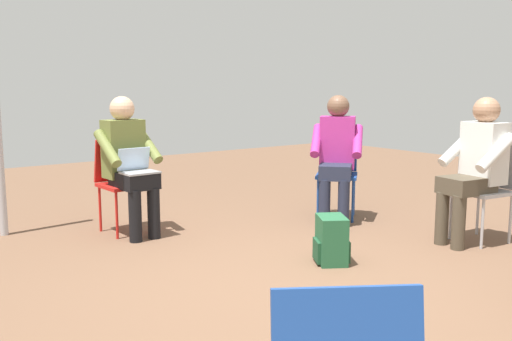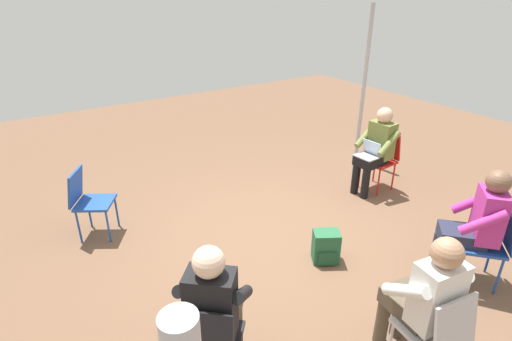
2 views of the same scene
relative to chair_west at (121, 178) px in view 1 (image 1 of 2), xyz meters
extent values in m
plane|color=brown|center=(2.17, 0.31, -0.50)|extent=(14.00, 14.00, 0.00)
cube|color=red|center=(0.07, 0.00, -0.06)|extent=(0.42, 0.42, 0.03)
cylinder|color=red|center=(0.23, 0.18, -0.29)|extent=(0.02, 0.02, 0.42)
cylinder|color=red|center=(0.25, -0.16, -0.29)|extent=(0.02, 0.02, 0.42)
cylinder|color=red|center=(-0.11, 0.16, -0.29)|extent=(0.02, 0.02, 0.42)
cylinder|color=red|center=(-0.09, -0.17, -0.29)|extent=(0.02, 0.02, 0.42)
cube|color=red|center=(-0.12, -0.01, 0.15)|extent=(0.11, 0.38, 0.40)
cube|color=#B7B7BC|center=(2.19, 2.32, -0.06)|extent=(0.45, 0.45, 0.03)
cylinder|color=#B7B7BC|center=(2.33, 2.13, -0.29)|extent=(0.02, 0.02, 0.42)
cylinder|color=#B7B7BC|center=(1.99, 2.18, -0.29)|extent=(0.02, 0.02, 0.42)
cylinder|color=#B7B7BC|center=(2.38, 2.47, -0.29)|extent=(0.02, 0.02, 0.42)
cylinder|color=#B7B7BC|center=(2.04, 2.52, -0.29)|extent=(0.02, 0.02, 0.42)
cube|color=#B7B7BC|center=(2.21, 2.51, 0.15)|extent=(0.39, 0.15, 0.40)
cube|color=#1E4799|center=(0.82, 1.95, -0.06)|extent=(0.56, 0.56, 0.03)
cylinder|color=#1E4799|center=(1.06, 1.93, -0.29)|extent=(0.02, 0.02, 0.42)
cylinder|color=#1E4799|center=(0.81, 1.71, -0.29)|extent=(0.02, 0.02, 0.42)
cylinder|color=#1E4799|center=(0.83, 2.19, -0.29)|extent=(0.02, 0.02, 0.42)
cylinder|color=#1E4799|center=(0.58, 1.96, -0.29)|extent=(0.02, 0.02, 0.42)
cube|color=#1E4799|center=(0.69, 2.09, 0.15)|extent=(0.34, 0.32, 0.40)
cylinder|color=black|center=(0.43, 0.11, -0.27)|extent=(0.11, 0.11, 0.45)
cylinder|color=black|center=(0.43, -0.07, -0.27)|extent=(0.11, 0.11, 0.45)
cube|color=black|center=(0.26, 0.01, 0.01)|extent=(0.44, 0.32, 0.14)
cube|color=olive|center=(0.07, 0.00, 0.27)|extent=(0.24, 0.35, 0.52)
sphere|color=#DBAD89|center=(0.07, 0.00, 0.63)|extent=(0.22, 0.22, 0.22)
cylinder|color=olive|center=(0.16, 0.21, 0.30)|extent=(0.40, 0.11, 0.31)
cylinder|color=olive|center=(0.18, -0.19, 0.30)|extent=(0.40, 0.11, 0.31)
cube|color=#9EA0A5|center=(0.37, 0.02, 0.09)|extent=(0.24, 0.31, 0.02)
cube|color=#B2D1F2|center=(0.26, 0.01, 0.20)|extent=(0.07, 0.30, 0.20)
cylinder|color=#4C4233|center=(2.22, 1.96, -0.27)|extent=(0.11, 0.11, 0.45)
cylinder|color=#4C4233|center=(2.04, 1.98, -0.27)|extent=(0.11, 0.11, 0.45)
cube|color=#4C4233|center=(2.16, 2.14, 0.01)|extent=(0.36, 0.46, 0.14)
cube|color=silver|center=(2.19, 2.32, 0.27)|extent=(0.37, 0.27, 0.52)
sphere|color=#A87A5B|center=(2.19, 2.32, 0.63)|extent=(0.22, 0.22, 0.22)
cylinder|color=silver|center=(2.37, 2.19, 0.30)|extent=(0.15, 0.40, 0.31)
cylinder|color=silver|center=(1.97, 2.25, 0.30)|extent=(0.15, 0.40, 0.31)
cylinder|color=#23283D|center=(1.13, 1.74, -0.27)|extent=(0.11, 0.11, 0.45)
cylinder|color=#23283D|center=(0.99, 1.62, -0.27)|extent=(0.11, 0.11, 0.45)
cube|color=#23283D|center=(0.95, 1.81, 0.01)|extent=(0.50, 0.51, 0.14)
cube|color=#B22D84|center=(0.82, 1.95, 0.27)|extent=(0.40, 0.39, 0.52)
sphere|color=brown|center=(0.82, 1.95, 0.63)|extent=(0.22, 0.22, 0.22)
cylinder|color=#B22D84|center=(1.04, 2.01, 0.30)|extent=(0.33, 0.35, 0.31)
cylinder|color=#B22D84|center=(0.74, 1.74, 0.30)|extent=(0.33, 0.35, 0.31)
cube|color=#235B38|center=(1.86, 0.88, -0.32)|extent=(0.34, 0.32, 0.36)
cube|color=#1C492C|center=(1.86, 0.88, -0.40)|extent=(0.30, 0.32, 0.16)
camera|label=1|loc=(4.88, -2.07, 0.85)|focal=40.00mm
camera|label=2|loc=(4.46, 3.44, 2.27)|focal=28.00mm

